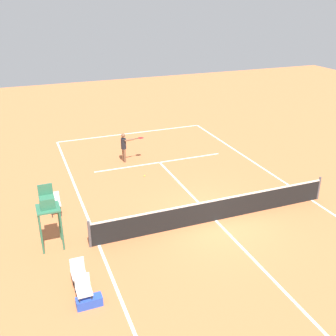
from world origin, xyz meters
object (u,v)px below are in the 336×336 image
at_px(umpire_chair, 48,207).
at_px(courtside_chair_near, 78,272).
at_px(equipment_bag, 89,302).
at_px(tennis_ball, 144,176).
at_px(courtside_chair_mid, 55,202).
at_px(player_serving, 125,145).
at_px(courtside_chair_far, 84,289).

xyz_separation_m(umpire_chair, courtside_chair_near, (-0.53, 2.53, -1.07)).
height_order(courtside_chair_near, equipment_bag, courtside_chair_near).
relative_size(tennis_ball, courtside_chair_mid, 0.07).
distance_m(player_serving, courtside_chair_near, 10.21).
xyz_separation_m(player_serving, courtside_chair_far, (4.10, 10.17, -0.42)).
bearing_deg(umpire_chair, tennis_ball, -137.66).
bearing_deg(player_serving, umpire_chair, -40.95).
relative_size(umpire_chair, courtside_chair_far, 2.54).
relative_size(courtside_chair_near, courtside_chair_mid, 1.00).
bearing_deg(courtside_chair_mid, equipment_bag, 92.35).
distance_m(player_serving, courtside_chair_far, 10.97).
height_order(tennis_ball, courtside_chair_mid, courtside_chair_mid).
bearing_deg(player_serving, courtside_chair_near, -30.45).
height_order(player_serving, courtside_chair_mid, player_serving).
distance_m(tennis_ball, equipment_bag, 9.18).
relative_size(player_serving, equipment_bag, 2.12).
bearing_deg(equipment_bag, courtside_chair_far, -55.90).
height_order(courtside_chair_near, courtside_chair_far, same).
distance_m(tennis_ball, courtside_chair_far, 9.10).
xyz_separation_m(player_serving, umpire_chair, (4.64, 6.81, 0.66)).
bearing_deg(courtside_chair_mid, courtside_chair_near, 91.49).
height_order(tennis_ball, courtside_chair_near, courtside_chair_near).
xyz_separation_m(courtside_chair_near, courtside_chair_far, (-0.01, 0.83, 0.00)).
distance_m(courtside_chair_mid, courtside_chair_far, 5.70).
bearing_deg(courtside_chair_near, umpire_chair, -78.20).
bearing_deg(courtside_chair_near, tennis_ball, -122.28).
height_order(player_serving, courtside_chair_far, player_serving).
height_order(umpire_chair, courtside_chair_near, umpire_chair).
xyz_separation_m(tennis_ball, umpire_chair, (5.00, 4.56, 1.57)).
relative_size(player_serving, courtside_chair_near, 1.69).
bearing_deg(tennis_ball, umpire_chair, 42.34).
bearing_deg(equipment_bag, player_serving, -111.17).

